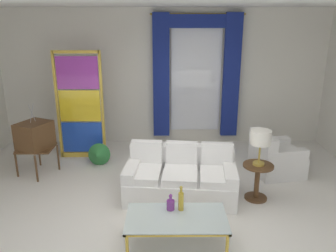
% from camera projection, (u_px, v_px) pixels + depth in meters
% --- Properties ---
extents(ground_plane, '(16.00, 16.00, 0.00)m').
position_uv_depth(ground_plane, '(163.00, 209.00, 5.31)').
color(ground_plane, white).
extents(wall_rear, '(8.00, 0.12, 3.00)m').
position_uv_depth(wall_rear, '(164.00, 78.00, 7.76)').
color(wall_rear, white).
rests_on(wall_rear, ground).
extents(ceiling_slab, '(8.00, 7.60, 0.04)m').
position_uv_depth(ceiling_slab, '(162.00, 2.00, 5.14)').
color(ceiling_slab, white).
extents(curtained_window, '(2.00, 0.17, 2.70)m').
position_uv_depth(curtained_window, '(196.00, 68.00, 7.53)').
color(curtained_window, white).
rests_on(curtained_window, ground).
extents(couch_white_long, '(1.83, 1.08, 0.86)m').
position_uv_depth(couch_white_long, '(181.00, 178.00, 5.64)').
color(couch_white_long, white).
rests_on(couch_white_long, ground).
extents(coffee_table, '(1.28, 0.70, 0.41)m').
position_uv_depth(coffee_table, '(176.00, 219.00, 4.37)').
color(coffee_table, silver).
rests_on(coffee_table, ground).
extents(bottle_blue_decanter, '(0.07, 0.07, 0.34)m').
position_uv_depth(bottle_blue_decanter, '(181.00, 200.00, 4.47)').
color(bottle_blue_decanter, gold).
rests_on(bottle_blue_decanter, coffee_table).
extents(bottle_crystal_tall, '(0.11, 0.11, 0.22)m').
position_uv_depth(bottle_crystal_tall, '(171.00, 204.00, 4.50)').
color(bottle_crystal_tall, '#753384').
rests_on(bottle_crystal_tall, coffee_table).
extents(vintage_tv, '(0.71, 0.75, 1.35)m').
position_uv_depth(vintage_tv, '(35.00, 137.00, 6.29)').
color(vintage_tv, brown).
rests_on(vintage_tv, ground).
extents(armchair_white, '(0.95, 0.94, 0.80)m').
position_uv_depth(armchair_white, '(274.00, 159.00, 6.43)').
color(armchair_white, white).
rests_on(armchair_white, ground).
extents(stained_glass_divider, '(0.95, 0.05, 2.20)m').
position_uv_depth(stained_glass_divider, '(80.00, 108.00, 6.94)').
color(stained_glass_divider, gold).
rests_on(stained_glass_divider, ground).
extents(peacock_figurine, '(0.44, 0.60, 0.50)m').
position_uv_depth(peacock_figurine, '(98.00, 156.00, 6.75)').
color(peacock_figurine, beige).
rests_on(peacock_figurine, ground).
extents(round_side_table, '(0.48, 0.48, 0.59)m').
position_uv_depth(round_side_table, '(257.00, 179.00, 5.50)').
color(round_side_table, brown).
rests_on(round_side_table, ground).
extents(table_lamp_brass, '(0.32, 0.32, 0.57)m').
position_uv_depth(table_lamp_brass, '(261.00, 139.00, 5.30)').
color(table_lamp_brass, '#B29338').
rests_on(table_lamp_brass, round_side_table).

